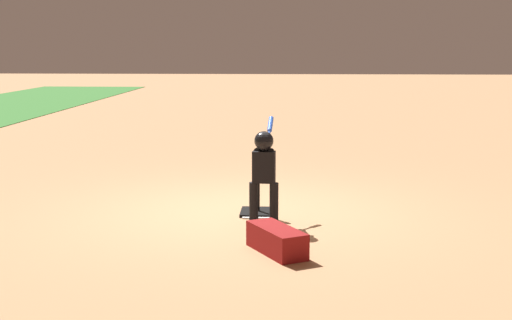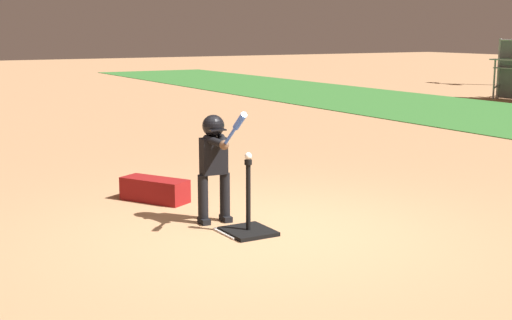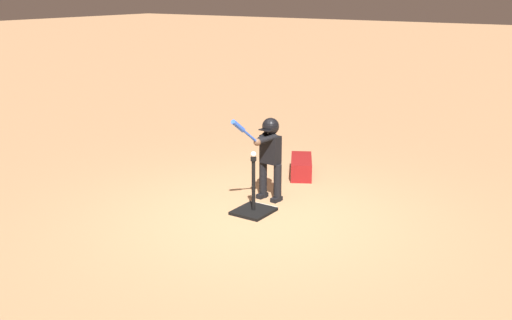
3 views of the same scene
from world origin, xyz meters
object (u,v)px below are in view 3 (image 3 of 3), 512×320
batting_tee (254,206)px  equipment_bag (301,167)px  batter_child (269,149)px  baseball (253,154)px

batting_tee → equipment_bag: batting_tee is taller
batter_child → equipment_bag: (-1.25, -0.19, -0.60)m
batter_child → baseball: 0.55m
batter_child → baseball: size_ratio=17.23×
baseball → equipment_bag: baseball is taller
batting_tee → batter_child: (-0.53, -0.10, 0.65)m
batter_child → batting_tee: bearing=11.0°
batter_child → baseball: bearing=11.0°
baseball → equipment_bag: size_ratio=0.09×
baseball → batting_tee: bearing=0.0°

